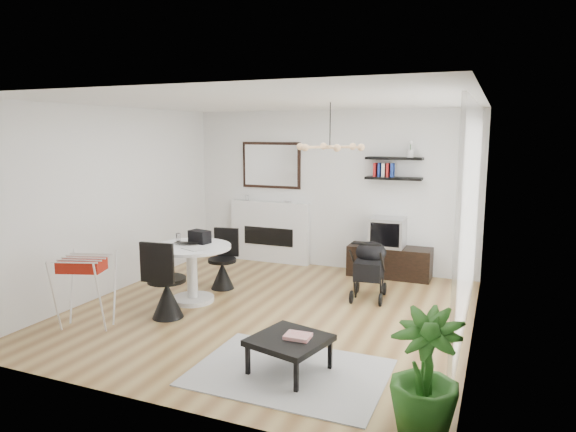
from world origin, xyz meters
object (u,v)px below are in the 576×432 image
at_px(drying_rack, 85,290).
at_px(potted_plant, 425,372).
at_px(stroller, 369,272).
at_px(coffee_table, 289,341).
at_px(fireplace, 270,224).
at_px(tv_console, 389,262).
at_px(crt_tv, 388,232).
at_px(dining_table, 192,265).

relative_size(drying_rack, potted_plant, 0.89).
height_order(stroller, coffee_table, stroller).
relative_size(fireplace, tv_console, 1.62).
xyz_separation_m(crt_tv, potted_plant, (1.19, -4.28, -0.24)).
bearing_deg(coffee_table, potted_plant, -21.31).
height_order(dining_table, drying_rack, drying_rack).
bearing_deg(coffee_table, fireplace, 116.98).
height_order(drying_rack, potted_plant, potted_plant).
bearing_deg(dining_table, drying_rack, -116.21).
distance_m(crt_tv, dining_table, 3.20).
height_order(dining_table, stroller, stroller).
bearing_deg(tv_console, stroller, -92.30).
relative_size(dining_table, coffee_table, 1.34).
distance_m(fireplace, stroller, 2.57).
relative_size(tv_console, potted_plant, 1.34).
height_order(crt_tv, drying_rack, crt_tv).
height_order(dining_table, coffee_table, dining_table).
xyz_separation_m(fireplace, coffee_table, (1.99, -3.92, -0.37)).
bearing_deg(crt_tv, drying_rack, -128.60).
relative_size(coffee_table, potted_plant, 0.82).
xyz_separation_m(drying_rack, potted_plant, (4.06, -0.68, 0.03)).
distance_m(fireplace, crt_tv, 2.17).
bearing_deg(stroller, dining_table, -159.32).
relative_size(fireplace, dining_table, 1.98).
relative_size(tv_console, coffee_table, 1.63).
bearing_deg(potted_plant, dining_table, 149.81).
distance_m(dining_table, potted_plant, 3.95).
bearing_deg(crt_tv, potted_plant, -74.50).
xyz_separation_m(crt_tv, drying_rack, (-2.87, -3.60, -0.27)).
bearing_deg(fireplace, crt_tv, -4.47).
height_order(crt_tv, coffee_table, crt_tv).
distance_m(dining_table, drying_rack, 1.46).
bearing_deg(tv_console, potted_plant, -75.08).
bearing_deg(dining_table, crt_tv, 45.77).
bearing_deg(potted_plant, stroller, 111.00).
height_order(drying_rack, coffee_table, drying_rack).
height_order(fireplace, tv_console, fireplace).
distance_m(tv_console, dining_table, 3.24).
bearing_deg(crt_tv, dining_table, -134.23).
height_order(crt_tv, stroller, crt_tv).
relative_size(tv_console, crt_tv, 2.46).
relative_size(fireplace, drying_rack, 2.46).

